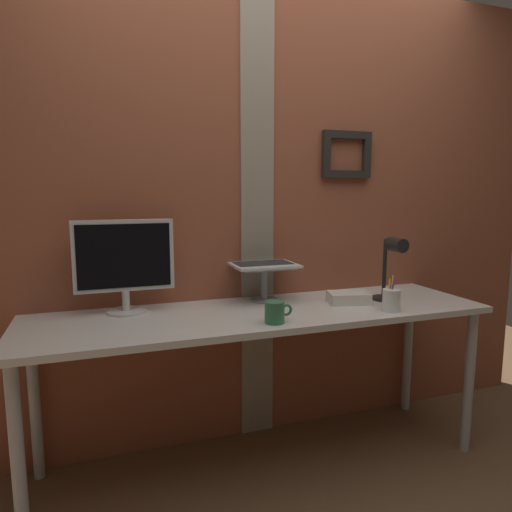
% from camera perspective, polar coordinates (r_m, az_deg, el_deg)
% --- Properties ---
extents(ground_plane, '(6.00, 6.00, 0.00)m').
position_cam_1_polar(ground_plane, '(2.51, 4.28, -24.27)').
color(ground_plane, brown).
extents(brick_wall_back, '(3.51, 0.16, 2.45)m').
position_cam_1_polar(brick_wall_back, '(2.49, 0.92, 5.39)').
color(brick_wall_back, brown).
rests_on(brick_wall_back, ground_plane).
extents(desk, '(2.20, 0.61, 0.78)m').
position_cam_1_polar(desk, '(2.19, 0.88, -8.84)').
color(desk, silver).
rests_on(desk, ground_plane).
extents(monitor, '(0.45, 0.18, 0.44)m').
position_cam_1_polar(monitor, '(2.17, -16.22, -0.47)').
color(monitor, silver).
rests_on(monitor, desk).
extents(laptop_stand, '(0.28, 0.22, 0.18)m').
position_cam_1_polar(laptop_stand, '(2.34, 1.04, -2.71)').
color(laptop_stand, gray).
rests_on(laptop_stand, desk).
extents(laptop, '(0.33, 0.30, 0.23)m').
position_cam_1_polar(laptop, '(2.38, 0.46, 0.38)').
color(laptop, silver).
rests_on(laptop, laptop_stand).
extents(desk_lamp, '(0.12, 0.20, 0.34)m').
position_cam_1_polar(desk_lamp, '(2.40, 16.62, -0.77)').
color(desk_lamp, black).
rests_on(desk_lamp, desk).
extents(pen_cup, '(0.08, 0.08, 0.17)m').
position_cam_1_polar(pen_cup, '(2.25, 16.62, -5.29)').
color(pen_cup, white).
rests_on(pen_cup, desk).
extents(coffee_mug, '(0.13, 0.09, 0.09)m').
position_cam_1_polar(coffee_mug, '(1.97, 2.42, -7.05)').
color(coffee_mug, '#33724C').
rests_on(coffee_mug, desk).
extents(paper_clutter_stack, '(0.23, 0.19, 0.06)m').
position_cam_1_polar(paper_clutter_stack, '(2.36, 11.55, -5.15)').
color(paper_clutter_stack, silver).
rests_on(paper_clutter_stack, desk).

